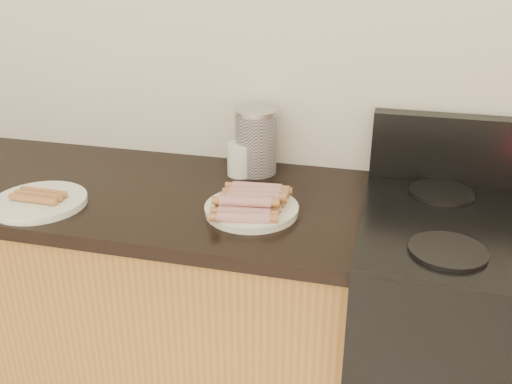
% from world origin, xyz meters
% --- Properties ---
extents(wall_back, '(4.00, 0.04, 2.60)m').
position_xyz_m(wall_back, '(0.00, 2.00, 1.30)').
color(wall_back, silver).
rests_on(wall_back, ground).
extents(cabinet_base, '(2.20, 0.59, 0.86)m').
position_xyz_m(cabinet_base, '(-0.70, 1.69, 0.43)').
color(cabinet_base, '#9E6630').
rests_on(cabinet_base, floor).
extents(counter_slab, '(2.20, 0.62, 0.04)m').
position_xyz_m(counter_slab, '(-0.70, 1.69, 0.88)').
color(counter_slab, black).
rests_on(counter_slab, cabinet_base).
extents(stove, '(0.76, 0.65, 0.91)m').
position_xyz_m(stove, '(0.78, 1.68, 0.46)').
color(stove, black).
rests_on(stove, floor).
extents(stove_panel, '(0.76, 0.06, 0.20)m').
position_xyz_m(stove_panel, '(0.78, 1.96, 1.01)').
color(stove_panel, black).
rests_on(stove_panel, stove).
extents(burner_near_left, '(0.18, 0.18, 0.01)m').
position_xyz_m(burner_near_left, '(0.61, 1.51, 0.92)').
color(burner_near_left, black).
rests_on(burner_near_left, stove).
extents(burner_far_left, '(0.18, 0.18, 0.01)m').
position_xyz_m(burner_far_left, '(0.61, 1.84, 0.92)').
color(burner_far_left, black).
rests_on(burner_far_left, stove).
extents(main_plate, '(0.25, 0.25, 0.02)m').
position_xyz_m(main_plate, '(0.11, 1.61, 0.91)').
color(main_plate, silver).
rests_on(main_plate, counter_slab).
extents(side_plate, '(0.31, 0.31, 0.02)m').
position_xyz_m(side_plate, '(-0.47, 1.52, 0.91)').
color(side_plate, white).
rests_on(side_plate, counter_slab).
extents(hotdog_pile, '(0.14, 0.23, 0.05)m').
position_xyz_m(hotdog_pile, '(0.11, 1.61, 0.94)').
color(hotdog_pile, '#A52625').
rests_on(hotdog_pile, main_plate).
extents(plain_sausages, '(0.13, 0.07, 0.02)m').
position_xyz_m(plain_sausages, '(-0.47, 1.52, 0.93)').
color(plain_sausages, '#D4704D').
rests_on(plain_sausages, side_plate).
extents(canister, '(0.13, 0.13, 0.20)m').
position_xyz_m(canister, '(0.05, 1.90, 1.00)').
color(canister, white).
rests_on(canister, counter_slab).
extents(mug, '(0.09, 0.09, 0.10)m').
position_xyz_m(mug, '(0.01, 1.87, 0.95)').
color(mug, white).
rests_on(mug, counter_slab).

